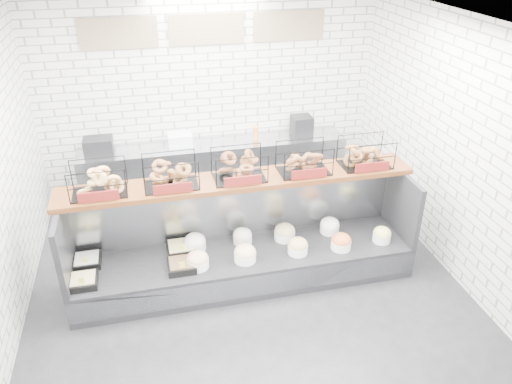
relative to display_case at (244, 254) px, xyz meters
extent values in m
plane|color=black|center=(0.00, -0.34, -0.33)|extent=(5.50, 5.50, 0.00)
cube|color=white|center=(0.00, 2.41, 1.17)|extent=(5.00, 0.02, 3.00)
cube|color=white|center=(2.50, -0.34, 1.17)|extent=(0.02, 5.50, 3.00)
cube|color=white|center=(0.00, -0.34, 2.67)|extent=(5.00, 5.50, 0.02)
cube|color=tan|center=(-1.20, 2.38, 2.17)|extent=(1.05, 0.03, 0.42)
cube|color=tan|center=(0.00, 2.38, 2.17)|extent=(1.05, 0.03, 0.42)
cube|color=tan|center=(1.20, 2.38, 2.17)|extent=(1.05, 0.03, 0.42)
cube|color=black|center=(0.00, -0.04, -0.13)|extent=(4.00, 0.90, 0.40)
cube|color=#93969B|center=(0.00, -0.48, -0.11)|extent=(4.00, 0.03, 0.28)
cube|color=#93969B|center=(0.00, 0.37, 0.47)|extent=(4.00, 0.08, 0.80)
cube|color=black|center=(-1.97, -0.04, 0.47)|extent=(0.06, 0.90, 0.80)
cube|color=black|center=(1.97, -0.04, 0.47)|extent=(0.06, 0.90, 0.80)
cube|color=black|center=(-1.81, -0.25, 0.11)|extent=(0.30, 0.30, 0.08)
cube|color=tan|center=(-1.81, -0.25, 0.15)|extent=(0.25, 0.25, 0.04)
cube|color=#DDDD4D|center=(-1.81, -0.36, 0.20)|extent=(0.06, 0.01, 0.08)
cube|color=black|center=(-1.80, 0.12, 0.11)|extent=(0.30, 0.30, 0.08)
cube|color=silver|center=(-1.80, 0.12, 0.15)|extent=(0.26, 0.26, 0.04)
cube|color=#DDDD4D|center=(-1.80, 0.01, 0.20)|extent=(0.06, 0.01, 0.08)
cube|color=black|center=(-0.76, -0.21, 0.11)|extent=(0.31, 0.31, 0.08)
cube|color=brown|center=(-0.76, -0.21, 0.15)|extent=(0.26, 0.26, 0.04)
cube|color=#DDDD4D|center=(-0.76, -0.32, 0.20)|extent=(0.06, 0.01, 0.08)
cube|color=black|center=(-0.73, 0.12, 0.11)|extent=(0.32, 0.32, 0.08)
cube|color=#DCCC87|center=(-0.73, 0.12, 0.15)|extent=(0.28, 0.28, 0.04)
cube|color=#DDDD4D|center=(-0.73, 0.01, 0.20)|extent=(0.06, 0.01, 0.08)
cylinder|color=white|center=(-0.57, -0.22, 0.13)|extent=(0.25, 0.25, 0.11)
ellipsoid|color=tan|center=(-0.57, -0.22, 0.19)|extent=(0.25, 0.25, 0.17)
cylinder|color=white|center=(-0.56, 0.13, 0.13)|extent=(0.26, 0.26, 0.11)
ellipsoid|color=white|center=(-0.56, 0.13, 0.19)|extent=(0.26, 0.26, 0.18)
cylinder|color=white|center=(-0.03, -0.22, 0.13)|extent=(0.26, 0.26, 0.11)
ellipsoid|color=#D8B185|center=(-0.03, -0.22, 0.19)|extent=(0.25, 0.25, 0.18)
cylinder|color=white|center=(0.02, 0.14, 0.13)|extent=(0.23, 0.23, 0.11)
ellipsoid|color=silver|center=(0.02, 0.14, 0.19)|extent=(0.23, 0.23, 0.16)
cylinder|color=white|center=(0.60, -0.22, 0.13)|extent=(0.24, 0.24, 0.11)
ellipsoid|color=tan|center=(0.60, -0.22, 0.19)|extent=(0.23, 0.23, 0.16)
cylinder|color=white|center=(0.54, 0.10, 0.13)|extent=(0.26, 0.26, 0.11)
ellipsoid|color=tan|center=(0.54, 0.10, 0.19)|extent=(0.25, 0.25, 0.18)
cylinder|color=white|center=(1.13, -0.25, 0.13)|extent=(0.24, 0.24, 0.11)
ellipsoid|color=#CB5D2B|center=(1.13, -0.25, 0.19)|extent=(0.24, 0.24, 0.17)
cylinder|color=white|center=(1.13, 0.12, 0.13)|extent=(0.24, 0.24, 0.11)
ellipsoid|color=white|center=(1.13, 0.12, 0.19)|extent=(0.24, 0.24, 0.17)
cylinder|color=white|center=(1.68, -0.22, 0.13)|extent=(0.22, 0.22, 0.11)
ellipsoid|color=#D6D06D|center=(1.68, -0.22, 0.19)|extent=(0.22, 0.22, 0.15)
cube|color=#46220F|center=(0.00, 0.18, 0.90)|extent=(4.10, 0.50, 0.06)
cube|color=black|center=(-1.53, 0.18, 1.10)|extent=(0.60, 0.38, 0.34)
cube|color=maroon|center=(-1.53, -0.03, 1.00)|extent=(0.42, 0.02, 0.11)
cube|color=black|center=(-0.77, 0.18, 1.10)|extent=(0.60, 0.38, 0.34)
cube|color=maroon|center=(-0.77, -0.03, 1.00)|extent=(0.42, 0.02, 0.11)
cube|color=black|center=(0.00, 0.18, 1.10)|extent=(0.60, 0.38, 0.34)
cube|color=maroon|center=(0.00, -0.03, 1.00)|extent=(0.42, 0.02, 0.11)
cube|color=black|center=(0.77, 0.18, 1.10)|extent=(0.60, 0.38, 0.34)
cube|color=maroon|center=(0.77, -0.03, 1.00)|extent=(0.42, 0.02, 0.11)
cube|color=black|center=(1.53, 0.18, 1.10)|extent=(0.60, 0.38, 0.34)
cube|color=maroon|center=(1.53, -0.03, 1.00)|extent=(0.42, 0.02, 0.11)
cube|color=#93969B|center=(0.00, 2.09, 0.12)|extent=(4.00, 0.60, 0.90)
cube|color=black|center=(-1.67, 2.08, 0.69)|extent=(0.40, 0.30, 0.24)
cube|color=silver|center=(-0.51, 2.12, 0.66)|extent=(0.35, 0.28, 0.18)
cylinder|color=orange|center=(0.62, 2.05, 0.68)|extent=(0.09, 0.09, 0.22)
cube|color=black|center=(1.37, 2.11, 0.72)|extent=(0.30, 0.30, 0.30)
camera|label=1|loc=(-0.97, -4.79, 3.54)|focal=35.00mm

